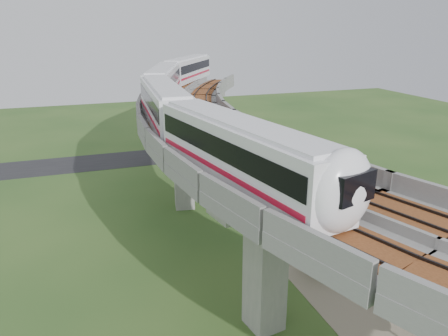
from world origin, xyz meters
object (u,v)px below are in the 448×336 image
Objects in this scene: metro_train at (184,92)px; car_white at (334,244)px; car_red at (354,212)px; car_dark at (374,223)px.

metro_train is 20.65m from car_white.
car_red is at bearing -30.79° from metro_train.
car_red is (5.57, 5.08, 0.06)m from car_white.
metro_train is 17.16× the size of car_red.
car_dark is at bearing -6.50° from car_red.
car_red is at bearing 17.46° from car_dark.
car_dark is (5.91, 2.32, 0.01)m from car_white.
car_white is (9.52, -14.07, -11.75)m from metro_train.
car_red is (15.09, -8.99, -11.69)m from metro_train.
car_dark is (15.44, -11.75, -11.73)m from metro_train.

